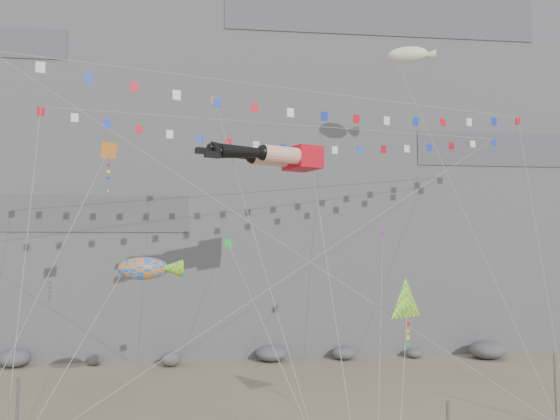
# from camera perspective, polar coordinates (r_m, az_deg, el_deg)

# --- Properties ---
(cliff) EXTENTS (80.00, 28.00, 50.00)m
(cliff) POSITION_cam_1_polar(r_m,az_deg,el_deg) (62.07, -2.21, 10.77)
(cliff) COLOR slate
(cliff) RESTS_ON ground
(talus_boulders) EXTENTS (60.00, 3.00, 1.20)m
(talus_boulders) POSITION_cam_1_polar(r_m,az_deg,el_deg) (45.90, -0.88, -14.79)
(talus_boulders) COLOR #5A5A5F
(talus_boulders) RESTS_ON ground
(anchor_pole_right) EXTENTS (0.12, 0.12, 3.73)m
(anchor_pole_right) POSITION_cam_1_polar(r_m,az_deg,el_deg) (33.05, 26.84, -16.42)
(anchor_pole_right) COLOR slate
(anchor_pole_right) RESTS_ON ground
(legs_kite) EXTENTS (7.91, 15.74, 20.54)m
(legs_kite) POSITION_cam_1_polar(r_m,az_deg,el_deg) (33.56, -0.74, 5.66)
(legs_kite) COLOR red
(legs_kite) RESTS_ON ground
(flag_banner_upper) EXTENTS (32.81, 16.40, 26.38)m
(flag_banner_upper) POSITION_cam_1_polar(r_m,az_deg,el_deg) (39.10, 1.70, 8.84)
(flag_banner_upper) COLOR red
(flag_banner_upper) RESTS_ON ground
(flag_banner_lower) EXTENTS (33.03, 11.58, 23.21)m
(flag_banner_lower) POSITION_cam_1_polar(r_m,az_deg,el_deg) (34.13, 2.92, 12.30)
(flag_banner_lower) COLOR red
(flag_banner_lower) RESTS_ON ground
(harlequin_kite) EXTENTS (5.36, 8.65, 17.09)m
(harlequin_kite) POSITION_cam_1_polar(r_m,az_deg,el_deg) (32.30, -17.49, 5.88)
(harlequin_kite) COLOR red
(harlequin_kite) RESTS_ON ground
(fish_windsock) EXTENTS (6.51, 7.56, 11.32)m
(fish_windsock) POSITION_cam_1_polar(r_m,az_deg,el_deg) (29.73, -14.11, -5.96)
(fish_windsock) COLOR orange
(fish_windsock) RESTS_ON ground
(delta_kite) EXTENTS (3.83, 6.61, 9.04)m
(delta_kite) POSITION_cam_1_polar(r_m,az_deg,el_deg) (26.65, 13.21, -9.59)
(delta_kite) COLOR yellow
(delta_kite) RESTS_ON ground
(blimp_windsock) EXTENTS (5.06, 14.07, 26.80)m
(blimp_windsock) POSITION_cam_1_polar(r_m,az_deg,el_deg) (42.72, 13.22, 15.46)
(blimp_windsock) COLOR #F2EEC7
(blimp_windsock) RESTS_ON ground
(small_kite_a) EXTENTS (5.27, 12.75, 22.82)m
(small_kite_a) POSITION_cam_1_polar(r_m,az_deg,el_deg) (35.81, -6.63, 10.64)
(small_kite_a) COLOR orange
(small_kite_a) RESTS_ON ground
(small_kite_b) EXTENTS (4.89, 13.26, 16.67)m
(small_kite_b) POSITION_cam_1_polar(r_m,az_deg,el_deg) (35.49, 10.69, -2.90)
(small_kite_b) COLOR purple
(small_kite_b) RESTS_ON ground
(small_kite_c) EXTENTS (4.57, 8.18, 12.73)m
(small_kite_c) POSITION_cam_1_polar(r_m,az_deg,el_deg) (29.40, -5.30, -3.84)
(small_kite_c) COLOR green
(small_kite_c) RESTS_ON ground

